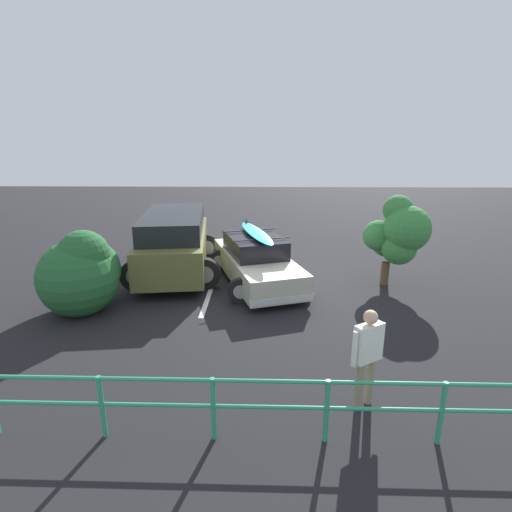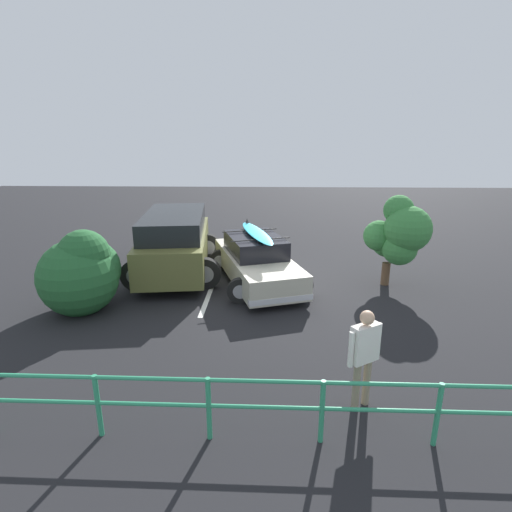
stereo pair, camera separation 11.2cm
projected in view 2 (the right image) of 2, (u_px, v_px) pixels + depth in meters
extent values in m
cube|color=black|center=(263.00, 282.00, 11.26)|extent=(44.00, 44.00, 0.02)
cube|color=silver|center=(214.00, 282.00, 11.29)|extent=(0.12, 4.71, 0.00)
cube|color=#B7B29E|center=(257.00, 266.00, 11.11)|extent=(2.76, 4.44, 0.62)
cube|color=black|center=(255.00, 245.00, 11.10)|extent=(1.92, 2.32, 0.50)
cube|color=silver|center=(281.00, 300.00, 9.29)|extent=(1.54, 0.58, 0.14)
cube|color=silver|center=(239.00, 253.00, 13.05)|extent=(1.54, 0.58, 0.14)
cylinder|color=black|center=(301.00, 284.00, 10.18)|extent=(0.64, 0.18, 0.64)
cylinder|color=#99999E|center=(301.00, 284.00, 10.18)|extent=(0.35, 0.19, 0.35)
cylinder|color=black|center=(240.00, 291.00, 9.76)|extent=(0.64, 0.18, 0.64)
cylinder|color=#99999E|center=(240.00, 291.00, 9.76)|extent=(0.35, 0.19, 0.35)
cylinder|color=black|center=(269.00, 256.00, 12.56)|extent=(0.64, 0.18, 0.64)
cylinder|color=#99999E|center=(269.00, 256.00, 12.56)|extent=(0.35, 0.19, 0.35)
cylinder|color=black|center=(220.00, 260.00, 12.14)|extent=(0.64, 0.18, 0.64)
cylinder|color=#99999E|center=(220.00, 260.00, 12.14)|extent=(0.35, 0.19, 0.35)
cylinder|color=black|center=(261.00, 239.00, 10.52)|extent=(1.56, 0.53, 0.03)
cylinder|color=black|center=(250.00, 230.00, 11.53)|extent=(1.56, 0.53, 0.03)
ellipsoid|color=#33B7D6|center=(257.00, 233.00, 10.99)|extent=(1.24, 2.82, 0.09)
cone|color=black|center=(247.00, 221.00, 12.00)|extent=(0.10, 0.10, 0.14)
cube|color=brown|center=(176.00, 248.00, 11.83)|extent=(2.31, 4.69, 0.97)
cube|color=black|center=(174.00, 223.00, 11.60)|extent=(2.05, 3.69, 0.58)
cylinder|color=black|center=(183.00, 228.00, 14.04)|extent=(0.77, 0.27, 0.76)
cylinder|color=black|center=(206.00, 273.00, 10.71)|extent=(0.84, 0.22, 0.84)
cylinder|color=#99999E|center=(206.00, 273.00, 10.71)|extent=(0.46, 0.23, 0.46)
cylinder|color=black|center=(136.00, 275.00, 10.56)|extent=(0.84, 0.22, 0.84)
cylinder|color=#99999E|center=(136.00, 275.00, 10.56)|extent=(0.46, 0.23, 0.46)
cylinder|color=black|center=(208.00, 247.00, 13.29)|extent=(0.84, 0.22, 0.84)
cylinder|color=#99999E|center=(208.00, 247.00, 13.29)|extent=(0.46, 0.23, 0.46)
cylinder|color=black|center=(153.00, 248.00, 13.14)|extent=(0.84, 0.22, 0.84)
cylinder|color=#99999E|center=(153.00, 248.00, 13.14)|extent=(0.46, 0.23, 0.46)
cylinder|color=gray|center=(367.00, 381.00, 6.04)|extent=(0.11, 0.11, 0.78)
cylinder|color=gray|center=(356.00, 386.00, 5.94)|extent=(0.11, 0.11, 0.78)
cube|color=silver|center=(365.00, 343.00, 5.79)|extent=(0.48, 0.39, 0.58)
sphere|color=#D6A884|center=(367.00, 318.00, 5.68)|extent=(0.21, 0.21, 0.21)
cylinder|color=silver|center=(378.00, 340.00, 5.93)|extent=(0.08, 0.08, 0.55)
cylinder|color=silver|center=(351.00, 349.00, 5.67)|extent=(0.08, 0.08, 0.55)
cylinder|color=#2D9366|center=(437.00, 415.00, 5.19)|extent=(0.07, 0.07, 0.94)
cylinder|color=#2D9366|center=(322.00, 412.00, 5.25)|extent=(0.07, 0.07, 0.94)
cylinder|color=#2D9366|center=(209.00, 409.00, 5.31)|extent=(0.07, 0.07, 0.94)
cylinder|color=#2D9366|center=(98.00, 406.00, 5.37)|extent=(0.07, 0.07, 0.94)
cylinder|color=#2D9366|center=(151.00, 379.00, 5.21)|extent=(10.50, 0.13, 0.06)
cylinder|color=#2D9366|center=(153.00, 404.00, 5.33)|extent=(10.50, 0.13, 0.06)
cylinder|color=brown|center=(385.00, 274.00, 10.99)|extent=(0.22, 0.22, 0.63)
sphere|color=#387F3D|center=(400.00, 248.00, 10.43)|extent=(0.92, 0.92, 0.92)
sphere|color=#387F3D|center=(379.00, 236.00, 10.70)|extent=(0.82, 0.82, 0.82)
sphere|color=#387F3D|center=(389.00, 240.00, 10.88)|extent=(0.97, 0.97, 0.97)
sphere|color=#387F3D|center=(399.00, 210.00, 10.38)|extent=(0.77, 0.77, 0.77)
sphere|color=#387F3D|center=(408.00, 229.00, 10.23)|extent=(1.20, 1.20, 1.20)
cylinder|color=brown|center=(83.00, 302.00, 9.43)|extent=(0.31, 0.31, 0.39)
sphere|color=#235B2D|center=(84.00, 271.00, 9.48)|extent=(1.21, 1.21, 1.21)
sphere|color=#235B2D|center=(90.00, 269.00, 9.44)|extent=(1.42, 1.42, 1.42)
sphere|color=#235B2D|center=(78.00, 277.00, 9.20)|extent=(1.80, 1.80, 1.80)
sphere|color=#235B2D|center=(84.00, 255.00, 9.07)|extent=(1.16, 1.16, 1.16)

